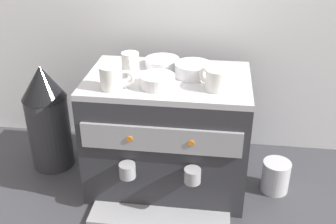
{
  "coord_description": "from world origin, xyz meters",
  "views": [
    {
      "loc": [
        0.17,
        -1.3,
        1.0
      ],
      "look_at": [
        0.0,
        0.0,
        0.31
      ],
      "focal_mm": 43.5,
      "sensor_mm": 36.0,
      "label": 1
    }
  ],
  "objects": [
    {
      "name": "ground_plane",
      "position": [
        0.0,
        0.0,
        0.0
      ],
      "size": [
        4.0,
        4.0,
        0.0
      ],
      "primitive_type": "plane",
      "color": "#38383D"
    },
    {
      "name": "tiled_backsplash_wall",
      "position": [
        0.0,
        0.33,
        0.46
      ],
      "size": [
        2.8,
        0.03,
        0.93
      ],
      "primitive_type": "cube",
      "color": "silver",
      "rests_on": "ground_plane"
    },
    {
      "name": "espresso_machine",
      "position": [
        0.0,
        -0.0,
        0.22
      ],
      "size": [
        0.57,
        0.48,
        0.44
      ],
      "color": "#2D2D33",
      "rests_on": "ground_plane"
    },
    {
      "name": "ceramic_cup_0",
      "position": [
        0.17,
        -0.08,
        0.48
      ],
      "size": [
        0.11,
        0.09,
        0.07
      ],
      "color": "white",
      "rests_on": "espresso_machine"
    },
    {
      "name": "ceramic_cup_1",
      "position": [
        -0.14,
        0.02,
        0.48
      ],
      "size": [
        0.06,
        0.1,
        0.07
      ],
      "color": "white",
      "rests_on": "espresso_machine"
    },
    {
      "name": "ceramic_cup_2",
      "position": [
        -0.17,
        -0.12,
        0.48
      ],
      "size": [
        0.11,
        0.07,
        0.08
      ],
      "color": "white",
      "rests_on": "espresso_machine"
    },
    {
      "name": "ceramic_bowl_0",
      "position": [
        -0.03,
        -0.08,
        0.46
      ],
      "size": [
        0.12,
        0.12,
        0.04
      ],
      "color": "white",
      "rests_on": "espresso_machine"
    },
    {
      "name": "ceramic_bowl_1",
      "position": [
        0.09,
        0.03,
        0.47
      ],
      "size": [
        0.13,
        0.13,
        0.04
      ],
      "color": "white",
      "rests_on": "espresso_machine"
    },
    {
      "name": "ceramic_bowl_2",
      "position": [
        -0.03,
        0.1,
        0.46
      ],
      "size": [
        0.13,
        0.13,
        0.03
      ],
      "color": "white",
      "rests_on": "espresso_machine"
    },
    {
      "name": "coffee_grinder",
      "position": [
        -0.49,
        0.05,
        0.22
      ],
      "size": [
        0.17,
        0.17,
        0.44
      ],
      "color": "#333338",
      "rests_on": "ground_plane"
    },
    {
      "name": "milk_pitcher",
      "position": [
        0.41,
        -0.01,
        0.06
      ],
      "size": [
        0.11,
        0.11,
        0.12
      ],
      "primitive_type": "cylinder",
      "color": "#B7B7BC",
      "rests_on": "ground_plane"
    }
  ]
}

